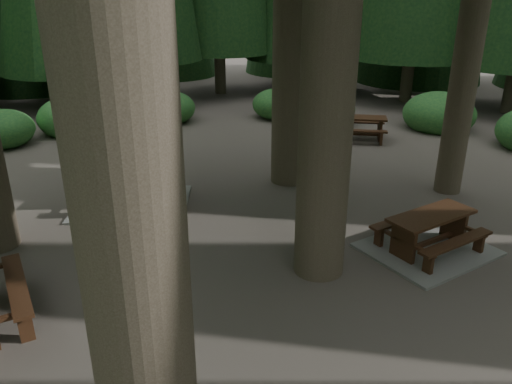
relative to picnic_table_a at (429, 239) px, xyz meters
name	(u,v)px	position (x,y,z in m)	size (l,w,h in m)	color
ground	(282,286)	(-2.97, 0.08, -0.24)	(80.00, 80.00, 0.00)	#4E463F
picnic_table_a	(429,239)	(0.00, 0.00, 0.00)	(2.39, 2.06, 0.74)	gray
picnic_table_c	(131,193)	(-4.47, 4.41, 0.04)	(3.04, 2.82, 0.83)	gray
picnic_table_d	(359,124)	(3.19, 6.58, 0.24)	(2.15, 2.06, 0.73)	#361B10
shrub_ring	(298,236)	(-2.27, 0.83, 0.16)	(23.86, 24.64, 1.49)	#205D2C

